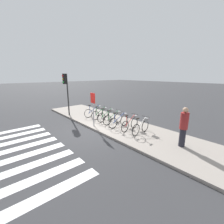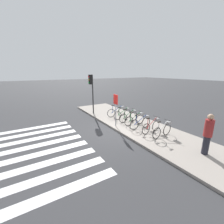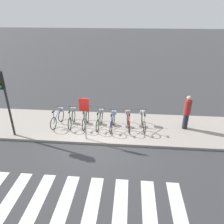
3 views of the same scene
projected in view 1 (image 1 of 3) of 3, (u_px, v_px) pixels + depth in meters
name	position (u px, v px, depth m)	size (l,w,h in m)	color
ground_plane	(94.00, 131.00, 8.77)	(120.00, 120.00, 0.00)	#38383A
sidewalk	(114.00, 124.00, 9.77)	(13.84, 3.18, 0.12)	#9E9389
parked_bicycle_0	(95.00, 111.00, 11.21)	(0.46, 1.51, 0.94)	black
parked_bicycle_1	(101.00, 113.00, 10.71)	(0.46, 1.52, 0.94)	black
parked_bicycle_2	(108.00, 115.00, 10.17)	(0.46, 1.52, 0.94)	black
parked_bicycle_3	(114.00, 117.00, 9.60)	(0.46, 1.52, 0.94)	black
parked_bicycle_4	(120.00, 120.00, 9.03)	(0.46, 1.52, 0.94)	black
parked_bicycle_5	(131.00, 123.00, 8.54)	(0.46, 1.51, 0.94)	black
parked_bicycle_6	(142.00, 126.00, 8.02)	(0.46, 1.52, 0.94)	black
pedestrian	(184.00, 126.00, 6.44)	(0.34, 0.34, 1.76)	#23232D
traffic_light	(66.00, 86.00, 11.21)	(0.24, 0.40, 3.15)	#2D2D2D
sign_post	(93.00, 104.00, 8.91)	(0.44, 0.07, 2.04)	#99999E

